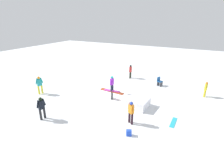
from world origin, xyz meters
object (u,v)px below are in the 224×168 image
object	(u,v)px
main_rider_on_rail	(112,84)
bystander_teal	(40,84)
loose_snowboard_cyan	(173,122)
bystander_black	(42,107)
bystander_yellow	(206,88)
bystander_orange	(131,111)
rail_feature	(112,92)
bystander_red	(131,71)
backpack_on_snow	(129,133)
folding_chair	(160,82)

from	to	relation	value
main_rider_on_rail	bystander_teal	size ratio (longest dim) A/B	0.84
main_rider_on_rail	loose_snowboard_cyan	xyz separation A→B (m)	(-5.08, 1.17, -1.39)
bystander_black	bystander_yellow	bearing A→B (deg)	-34.50
main_rider_on_rail	bystander_yellow	size ratio (longest dim) A/B	1.02
bystander_orange	bystander_yellow	distance (m)	7.87
rail_feature	loose_snowboard_cyan	size ratio (longest dim) A/B	1.64
bystander_red	main_rider_on_rail	bearing A→B (deg)	-178.95
main_rider_on_rail	bystander_black	distance (m)	5.49
main_rider_on_rail	loose_snowboard_cyan	world-z (taller)	main_rider_on_rail
rail_feature	main_rider_on_rail	distance (m)	0.75
rail_feature	bystander_yellow	world-z (taller)	bystander_yellow
bystander_teal	backpack_on_snow	bearing A→B (deg)	-80.48
bystander_teal	bystander_black	bearing A→B (deg)	-108.80
loose_snowboard_cyan	folding_chair	xyz separation A→B (m)	(2.38, -6.17, 0.40)
bystander_black	rail_feature	bearing A→B (deg)	-17.78
main_rider_on_rail	folding_chair	size ratio (longest dim) A/B	1.54
main_rider_on_rail	bystander_yellow	world-z (taller)	main_rider_on_rail
bystander_teal	backpack_on_snow	world-z (taller)	bystander_teal
bystander_black	folding_chair	xyz separation A→B (m)	(-5.43, -9.73, -0.47)
rail_feature	loose_snowboard_cyan	xyz separation A→B (m)	(-5.08, 1.17, -0.64)
bystander_teal	bystander_red	bearing A→B (deg)	-14.25
main_rider_on_rail	loose_snowboard_cyan	distance (m)	5.40
rail_feature	loose_snowboard_cyan	distance (m)	5.26
bystander_black	loose_snowboard_cyan	size ratio (longest dim) A/B	1.22
bystander_teal	bystander_yellow	world-z (taller)	bystander_teal
bystander_orange	bystander_yellow	world-z (taller)	bystander_orange
backpack_on_snow	bystander_black	bearing A→B (deg)	-16.71
bystander_yellow	bystander_black	bearing A→B (deg)	142.70
bystander_red	bystander_yellow	bearing A→B (deg)	-108.72
loose_snowboard_cyan	backpack_on_snow	bearing A→B (deg)	142.25
main_rider_on_rail	bystander_yellow	distance (m)	7.98
bystander_red	bystander_teal	bearing A→B (deg)	138.59
bystander_black	backpack_on_snow	bearing A→B (deg)	-67.77
bystander_black	bystander_orange	bearing A→B (deg)	-55.33
loose_snowboard_cyan	folding_chair	size ratio (longest dim) A/B	1.46
bystander_orange	bystander_red	size ratio (longest dim) A/B	1.02
bystander_orange	folding_chair	xyz separation A→B (m)	(-0.05, -7.50, -0.45)
rail_feature	loose_snowboard_cyan	world-z (taller)	rail_feature
bystander_red	loose_snowboard_cyan	bearing A→B (deg)	-146.59
rail_feature	main_rider_on_rail	world-z (taller)	main_rider_on_rail
bystander_teal	bystander_yellow	xyz separation A→B (m)	(-12.95, -6.06, -0.16)
main_rider_on_rail	bystander_black	world-z (taller)	main_rider_on_rail
bystander_black	bystander_yellow	xyz separation A→B (m)	(-9.48, -8.95, -0.14)
bystander_orange	folding_chair	size ratio (longest dim) A/B	1.74
loose_snowboard_cyan	folding_chair	bearing A→B (deg)	22.32
rail_feature	folding_chair	xyz separation A→B (m)	(-2.70, -5.00, -0.24)
bystander_orange	bystander_red	distance (m)	9.04
folding_chair	bystander_red	bearing A→B (deg)	101.52
main_rider_on_rail	backpack_on_snow	distance (m)	4.95
bystander_yellow	folding_chair	distance (m)	4.14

